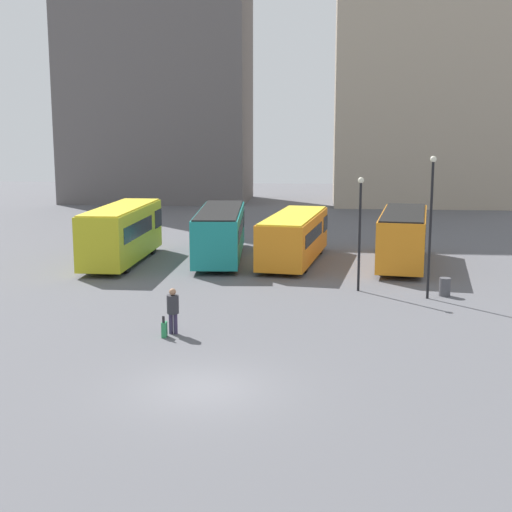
# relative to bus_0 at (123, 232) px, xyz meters

# --- Properties ---
(ground_plane) EXTENTS (160.00, 160.00, 0.00)m
(ground_plane) POSITION_rel_bus_0_xyz_m (8.01, -19.69, -1.77)
(ground_plane) COLOR #56565B
(building_block_left) EXTENTS (19.00, 10.80, 35.98)m
(building_block_left) POSITION_rel_bus_0_xyz_m (-6.00, 35.45, 16.22)
(building_block_left) COLOR #5B5656
(building_block_left) RESTS_ON ground_plane
(bus_0) EXTENTS (2.46, 9.51, 3.27)m
(bus_0) POSITION_rel_bus_0_xyz_m (0.00, 0.00, 0.00)
(bus_0) COLOR gold
(bus_0) RESTS_ON ground_plane
(bus_1) EXTENTS (3.33, 10.69, 2.97)m
(bus_1) POSITION_rel_bus_0_xyz_m (5.44, 1.71, -0.15)
(bus_1) COLOR #19847F
(bus_1) RESTS_ON ground_plane
(bus_2) EXTENTS (3.85, 9.88, 2.78)m
(bus_2) POSITION_rel_bus_0_xyz_m (9.86, 1.13, -0.25)
(bus_2) COLOR orange
(bus_2) RESTS_ON ground_plane
(bus_3) EXTENTS (3.74, 9.53, 3.05)m
(bus_3) POSITION_rel_bus_0_xyz_m (16.02, 0.75, -0.11)
(bus_3) COLOR orange
(bus_3) RESTS_ON ground_plane
(traveler) EXTENTS (0.46, 0.46, 1.76)m
(traveler) POSITION_rel_bus_0_xyz_m (5.93, -14.10, -0.72)
(traveler) COLOR #382D4C
(traveler) RESTS_ON ground_plane
(suitcase) EXTENTS (0.18, 0.33, 0.84)m
(suitcase) POSITION_rel_bus_0_xyz_m (5.69, -14.56, -1.47)
(suitcase) COLOR #28844C
(suitcase) RESTS_ON ground_plane
(lamp_post_0) EXTENTS (0.28, 0.28, 5.42)m
(lamp_post_0) POSITION_rel_bus_0_xyz_m (13.23, -6.14, 1.44)
(lamp_post_0) COLOR black
(lamp_post_0) RESTS_ON ground_plane
(lamp_post_1) EXTENTS (0.28, 0.28, 6.46)m
(lamp_post_1) POSITION_rel_bus_0_xyz_m (16.31, -7.41, 1.98)
(lamp_post_1) COLOR black
(lamp_post_1) RESTS_ON ground_plane
(trash_bin) EXTENTS (0.52, 0.52, 0.85)m
(trash_bin) POSITION_rel_bus_0_xyz_m (17.17, -6.81, -1.34)
(trash_bin) COLOR #47474C
(trash_bin) RESTS_ON ground_plane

